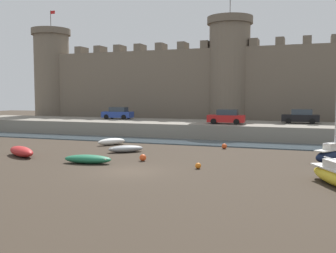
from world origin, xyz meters
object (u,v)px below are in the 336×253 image
(rowboat_midflat_left, at_px, (21,151))
(rowboat_foreground_left, at_px, (88,159))
(rowboat_midflat_right, at_px, (112,141))
(mooring_buoy_off_centre, at_px, (143,158))
(car_quay_east, at_px, (301,117))
(rowboat_near_channel_right, at_px, (126,149))
(mooring_buoy_mid_mud, at_px, (198,166))
(car_quay_centre_west, at_px, (118,113))
(mooring_buoy_near_shore, at_px, (224,146))
(sailboat_foreground_right, at_px, (333,154))
(car_quay_centre_east, at_px, (226,117))

(rowboat_midflat_left, bearing_deg, rowboat_foreground_left, -8.87)
(rowboat_midflat_right, distance_m, mooring_buoy_off_centre, 10.05)
(mooring_buoy_off_centre, height_order, car_quay_east, car_quay_east)
(car_quay_east, bearing_deg, rowboat_near_channel_right, -128.87)
(mooring_buoy_mid_mud, bearing_deg, car_quay_centre_west, 127.64)
(rowboat_midflat_right, height_order, mooring_buoy_near_shore, rowboat_midflat_right)
(sailboat_foreground_right, height_order, mooring_buoy_off_centre, sailboat_foreground_right)
(rowboat_foreground_left, distance_m, rowboat_near_channel_right, 5.96)
(mooring_buoy_off_centre, relative_size, mooring_buoy_mid_mud, 1.27)
(rowboat_midflat_right, xyz_separation_m, mooring_buoy_mid_mud, (11.30, -9.14, -0.15))
(rowboat_midflat_right, bearing_deg, mooring_buoy_off_centre, -48.80)
(rowboat_midflat_right, distance_m, car_quay_east, 21.86)
(rowboat_midflat_right, xyz_separation_m, car_quay_centre_west, (-6.19, 13.54, 2.09))
(rowboat_midflat_right, height_order, mooring_buoy_mid_mud, rowboat_midflat_right)
(mooring_buoy_near_shore, distance_m, car_quay_centre_west, 21.31)
(rowboat_midflat_left, height_order, sailboat_foreground_right, sailboat_foreground_right)
(sailboat_foreground_right, bearing_deg, car_quay_centre_west, 146.78)
(rowboat_near_channel_right, height_order, car_quay_east, car_quay_east)
(rowboat_midflat_right, xyz_separation_m, rowboat_foreground_left, (3.33, -9.87, -0.02))
(sailboat_foreground_right, distance_m, mooring_buoy_mid_mud, 10.25)
(rowboat_midflat_right, xyz_separation_m, mooring_buoy_near_shore, (10.96, 1.08, -0.11))
(mooring_buoy_off_centre, height_order, mooring_buoy_near_shore, mooring_buoy_off_centre)
(mooring_buoy_mid_mud, bearing_deg, rowboat_foreground_left, -174.78)
(rowboat_foreground_left, xyz_separation_m, rowboat_near_channel_right, (0.10, 5.96, -0.02))
(car_quay_centre_west, bearing_deg, mooring_buoy_off_centre, -58.74)
(mooring_buoy_off_centre, height_order, car_quay_centre_east, car_quay_centre_east)
(rowboat_near_channel_right, relative_size, mooring_buoy_mid_mud, 7.79)
(mooring_buoy_near_shore, bearing_deg, car_quay_east, 62.64)
(rowboat_foreground_left, relative_size, mooring_buoy_off_centre, 7.24)
(rowboat_foreground_left, bearing_deg, rowboat_midflat_right, 108.64)
(car_quay_east, xyz_separation_m, car_quay_centre_west, (-23.45, 0.28, 0.00))
(sailboat_foreground_right, bearing_deg, car_quay_east, 98.84)
(rowboat_midflat_right, bearing_deg, mooring_buoy_mid_mud, -38.95)
(rowboat_near_channel_right, bearing_deg, mooring_buoy_off_centre, -48.88)
(rowboat_midflat_left, distance_m, rowboat_midflat_right, 9.45)
(car_quay_east, height_order, car_quay_centre_east, same)
(car_quay_centre_west, bearing_deg, sailboat_foreground_right, -33.22)
(mooring_buoy_near_shore, distance_m, car_quay_east, 13.88)
(car_quay_east, bearing_deg, rowboat_midflat_left, -133.11)
(mooring_buoy_off_centre, xyz_separation_m, car_quay_east, (10.65, 20.81, 2.19))
(rowboat_midflat_left, distance_m, sailboat_foreground_right, 23.87)
(rowboat_midflat_left, distance_m, car_quay_east, 30.30)
(sailboat_foreground_right, distance_m, car_quay_east, 17.08)
(rowboat_foreground_left, distance_m, sailboat_foreground_right, 17.72)
(rowboat_midflat_right, bearing_deg, car_quay_centre_west, 114.56)
(rowboat_midflat_right, height_order, rowboat_foreground_left, rowboat_midflat_right)
(mooring_buoy_off_centre, bearing_deg, mooring_buoy_near_shore, 63.30)
(rowboat_near_channel_right, xyz_separation_m, car_quay_centre_west, (-9.62, 17.45, 2.13))
(sailboat_foreground_right, xyz_separation_m, mooring_buoy_off_centre, (-13.26, -4.03, -0.36))
(car_quay_centre_east, bearing_deg, rowboat_midflat_right, -134.83)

